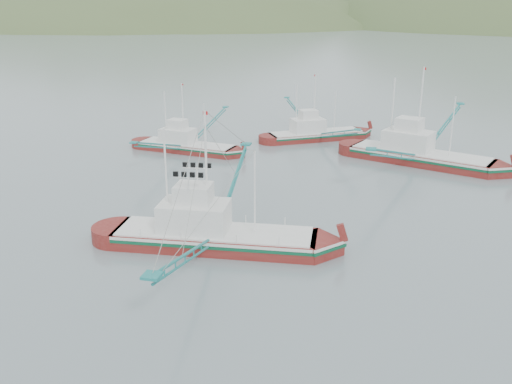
% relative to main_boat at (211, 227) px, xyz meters
% --- Properties ---
extents(ground, '(1200.00, 1200.00, 0.00)m').
position_rel_main_boat_xyz_m(ground, '(2.48, -1.74, -1.62)').
color(ground, slate).
rests_on(ground, ground).
extents(main_boat, '(15.70, 27.93, 11.32)m').
position_rel_main_boat_xyz_m(main_boat, '(0.00, 0.00, 0.00)').
color(main_boat, maroon).
rests_on(main_boat, ground).
extents(bg_boat_right, '(16.50, 27.94, 11.76)m').
position_rel_main_boat_xyz_m(bg_boat_right, '(16.22, 27.70, 0.72)').
color(bg_boat_right, maroon).
rests_on(bg_boat_right, ground).
extents(bg_boat_far, '(15.45, 21.33, 9.38)m').
position_rel_main_boat_xyz_m(bg_boat_far, '(3.14, 36.50, 0.35)').
color(bg_boat_far, maroon).
rests_on(bg_boat_far, ground).
extents(bg_boat_left, '(12.70, 22.17, 9.04)m').
position_rel_main_boat_xyz_m(bg_boat_left, '(-11.69, 26.59, -0.14)').
color(bg_boat_left, maroon).
rests_on(bg_boat_left, ground).
extents(headland_left, '(448.00, 308.00, 210.00)m').
position_rel_main_boat_xyz_m(headland_left, '(-177.52, 358.26, -1.62)').
color(headland_left, '#465A2E').
rests_on(headland_left, ground).
extents(ridge_distant, '(960.00, 400.00, 240.00)m').
position_rel_main_boat_xyz_m(ridge_distant, '(32.48, 558.26, -1.62)').
color(ridge_distant, slate).
rests_on(ridge_distant, ground).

